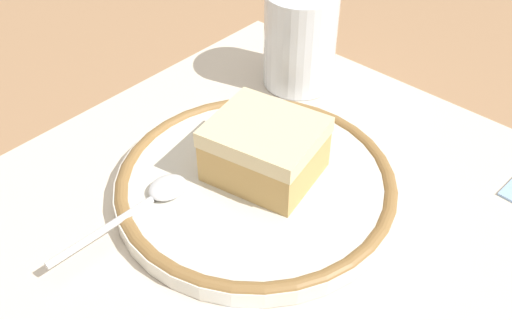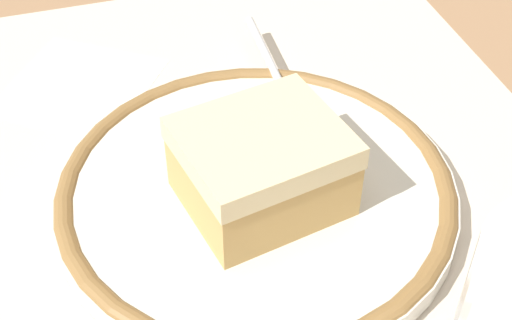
{
  "view_description": "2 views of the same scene",
  "coord_description": "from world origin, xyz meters",
  "px_view_note": "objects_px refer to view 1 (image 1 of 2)",
  "views": [
    {
      "loc": [
        0.24,
        0.21,
        0.33
      ],
      "look_at": [
        -0.01,
        -0.02,
        0.04
      ],
      "focal_mm": 40.44,
      "sensor_mm": 36.0,
      "label": 1
    },
    {
      "loc": [
        -0.3,
        0.07,
        0.31
      ],
      "look_at": [
        -0.01,
        -0.02,
        0.04
      ],
      "focal_mm": 51.5,
      "sensor_mm": 36.0,
      "label": 2
    }
  ],
  "objects_px": {
    "cup": "(300,45)",
    "spoon": "(151,198)",
    "plate": "(256,183)",
    "cake_slice": "(265,149)"
  },
  "relations": [
    {
      "from": "plate",
      "to": "spoon",
      "type": "bearing_deg",
      "value": -29.52
    },
    {
      "from": "cake_slice",
      "to": "plate",
      "type": "bearing_deg",
      "value": 0.53
    },
    {
      "from": "spoon",
      "to": "cake_slice",
      "type": "bearing_deg",
      "value": 153.71
    },
    {
      "from": "spoon",
      "to": "cup",
      "type": "height_order",
      "value": "cup"
    },
    {
      "from": "plate",
      "to": "spoon",
      "type": "relative_size",
      "value": 1.85
    },
    {
      "from": "cake_slice",
      "to": "spoon",
      "type": "relative_size",
      "value": 0.78
    },
    {
      "from": "cup",
      "to": "spoon",
      "type": "bearing_deg",
      "value": 9.15
    },
    {
      "from": "plate",
      "to": "spoon",
      "type": "xyz_separation_m",
      "value": [
        0.07,
        -0.04,
        0.01
      ]
    },
    {
      "from": "plate",
      "to": "cake_slice",
      "type": "bearing_deg",
      "value": -179.47
    },
    {
      "from": "cake_slice",
      "to": "cup",
      "type": "relative_size",
      "value": 0.99
    }
  ]
}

